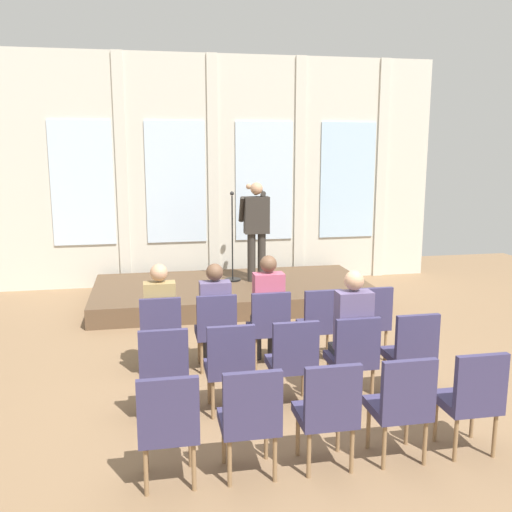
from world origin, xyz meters
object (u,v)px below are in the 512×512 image
speaker (256,224)px  chair_r2_c3 (402,402)px  audience_r0_c1 (215,310)px  chair_r2_c4 (472,396)px  audience_r0_c0 (160,312)px  audience_r0_c2 (268,304)px  chair_r2_c2 (328,408)px  chair_r1_c0 (164,367)px  chair_r0_c1 (216,327)px  chair_r1_c1 (230,362)px  chair_r1_c2 (293,358)px  chair_r0_c0 (161,330)px  chair_r0_c4 (370,318)px  audience_r1_c3 (351,329)px  mic_stand (233,262)px  chair_r0_c3 (320,321)px  chair_r0_c2 (269,324)px  chair_r1_c3 (353,353)px  chair_r2_c0 (168,423)px  chair_r1_c4 (411,349)px  chair_r2_c1 (250,415)px

speaker → chair_r2_c3: size_ratio=1.82×
audience_r0_c1 → chair_r2_c4: (1.91, -2.35, -0.18)m
audience_r0_c0 → audience_r0_c2: bearing=-0.1°
speaker → chair_r2_c2: size_ratio=1.82×
audience_r0_c0 → audience_r0_c2: (1.27, -0.00, 0.03)m
chair_r1_c0 → chair_r2_c4: 2.79m
chair_r1_c0 → chair_r0_c1: bearing=60.7°
chair_r1_c1 → chair_r1_c2: (0.64, 0.00, 0.00)m
chair_r0_c1 → chair_r1_c1: size_ratio=1.00×
chair_r0_c0 → chair_r0_c4: 2.55m
audience_r0_c2 → audience_r1_c3: (0.64, -1.14, 0.02)m
audience_r0_c2 → audience_r0_c0: bearing=179.9°
mic_stand → chair_r0_c3: (0.59, -3.23, -0.11)m
speaker → chair_r0_c0: speaker is taller
audience_r1_c3 → mic_stand: bearing=97.9°
speaker → audience_r0_c1: bearing=-109.5°
chair_r0_c2 → chair_r1_c0: size_ratio=1.00×
chair_r2_c4 → chair_r0_c4: bearing=90.0°
audience_r1_c3 → chair_r0_c1: bearing=140.3°
audience_r0_c0 → chair_r1_c1: 1.39m
chair_r1_c3 → chair_r2_c3: bearing=-90.0°
mic_stand → chair_r0_c3: bearing=-79.6°
audience_r0_c2 → chair_r1_c1: audience_r0_c2 is taller
chair_r0_c0 → chair_r2_c0: 2.27m
mic_stand → chair_r2_c0: (-1.32, -5.50, -0.11)m
chair_r0_c3 → chair_r2_c3: size_ratio=1.00×
chair_r0_c0 → audience_r1_c3: bearing=-28.9°
audience_r0_c2 → chair_r1_c1: (-0.64, -1.21, -0.21)m
chair_r0_c1 → chair_r0_c2: same height
chair_r2_c0 → chair_r2_c2: (1.27, 0.00, 0.00)m
chair_r0_c0 → chair_r2_c0: bearing=-90.0°
chair_r0_c1 → audience_r0_c2: 0.68m
audience_r1_c3 → audience_r0_c2: bearing=119.3°
chair_r0_c1 → chair_r1_c1: same height
speaker → chair_r1_c0: speaker is taller
audience_r0_c1 → audience_r0_c0: bearing=-179.9°
chair_r1_c2 → chair_r0_c3: bearing=60.7°
chair_r2_c2 → chair_r1_c4: bearing=41.7°
chair_r1_c1 → chair_r2_c3: 1.70m
chair_r2_c1 → chair_r2_c0: bearing=180.0°
chair_r0_c4 → chair_r2_c3: same height
chair_r0_c3 → chair_r0_c4: bearing=0.0°
chair_r0_c4 → chair_r2_c1: same height
chair_r0_c1 → chair_r1_c3: 1.70m
chair_r2_c1 → chair_r1_c4: bearing=30.7°
mic_stand → chair_r1_c4: size_ratio=1.65×
chair_r0_c4 → chair_r2_c0: 3.41m
audience_r0_c2 → chair_r1_c0: bearing=-136.4°
chair_r0_c1 → chair_r1_c2: bearing=-60.7°
mic_stand → chair_r2_c3: mic_stand is taller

